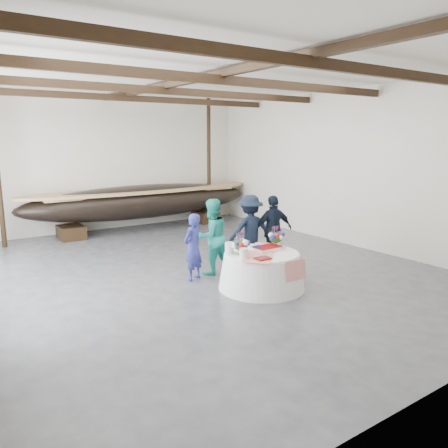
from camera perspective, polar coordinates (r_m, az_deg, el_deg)
floor at (r=10.49m, az=-3.25°, el=-6.04°), size 10.00×12.00×0.01m
wall_back at (r=15.51m, az=-14.93°, el=7.67°), size 10.00×0.02×4.50m
wall_right at (r=13.32m, az=15.57°, el=7.11°), size 0.02×12.00×4.50m
ceiling at (r=10.12m, az=-3.54°, el=19.10°), size 10.00×12.00×0.01m
pavilion_structure at (r=10.81m, az=-5.94°, el=15.90°), size 9.80×11.76×4.50m
longboat_display at (r=15.11m, az=-10.46°, el=2.95°), size 8.23×1.65×1.54m
banquet_table at (r=9.20m, az=4.93°, el=-6.04°), size 1.80×1.80×0.77m
tabletop_items at (r=9.14m, az=4.45°, el=-2.66°), size 1.60×1.52×0.40m
guest_woman_blue at (r=9.63m, az=-4.08°, el=-3.01°), size 0.64×0.54×1.49m
guest_woman_teal at (r=10.04m, az=-1.64°, el=-1.64°), size 0.88×0.70×1.75m
guest_man_left at (r=10.75m, az=3.42°, el=-0.81°), size 1.24×0.87×1.75m
guest_man_right at (r=10.88m, az=6.46°, el=-0.77°), size 1.08×0.62×1.73m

